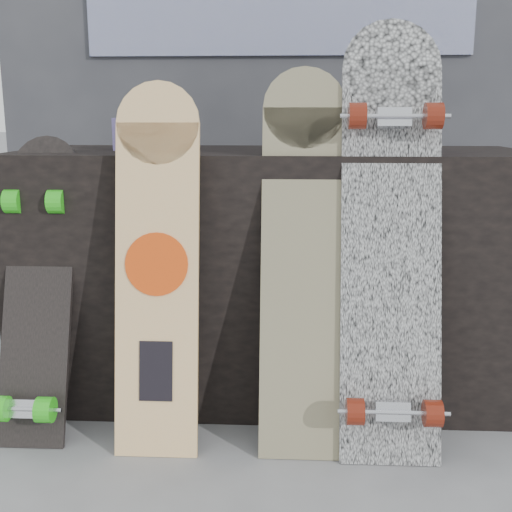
# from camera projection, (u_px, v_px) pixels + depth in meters

# --- Properties ---
(ground) EXTENTS (60.00, 60.00, 0.00)m
(ground) POSITION_uv_depth(u_px,v_px,m) (266.00, 461.00, 1.72)
(ground) COLOR slate
(ground) RESTS_ON ground
(vendor_table) EXTENTS (1.60, 0.60, 0.80)m
(vendor_table) POSITION_uv_depth(u_px,v_px,m) (272.00, 272.00, 2.12)
(vendor_table) COLOR black
(vendor_table) RESTS_ON ground
(booth) EXTENTS (2.40, 0.22, 2.20)m
(booth) POSITION_uv_depth(u_px,v_px,m) (279.00, 69.00, 2.80)
(booth) COLOR #343439
(booth) RESTS_ON ground
(merch_box_purple) EXTENTS (0.18, 0.12, 0.10)m
(merch_box_purple) POSITION_uv_depth(u_px,v_px,m) (145.00, 134.00, 2.05)
(merch_box_purple) COLOR #493670
(merch_box_purple) RESTS_ON vendor_table
(merch_box_small) EXTENTS (0.14, 0.14, 0.12)m
(merch_box_small) POSITION_uv_depth(u_px,v_px,m) (402.00, 132.00, 1.93)
(merch_box_small) COLOR #493670
(merch_box_small) RESTS_ON vendor_table
(merch_box_flat) EXTENTS (0.22, 0.10, 0.06)m
(merch_box_flat) POSITION_uv_depth(u_px,v_px,m) (324.00, 140.00, 2.07)
(merch_box_flat) COLOR #D1B78C
(merch_box_flat) RESTS_ON vendor_table
(longboard_geisha) EXTENTS (0.23, 0.21, 1.00)m
(longboard_geisha) POSITION_uv_depth(u_px,v_px,m) (157.00, 259.00, 1.73)
(longboard_geisha) COLOR beige
(longboard_geisha) RESTS_ON ground
(longboard_celtic) EXTENTS (0.23, 0.29, 1.04)m
(longboard_celtic) POSITION_uv_depth(u_px,v_px,m) (303.00, 248.00, 1.75)
(longboard_celtic) COLOR beige
(longboard_celtic) RESTS_ON ground
(longboard_cascadia) EXTENTS (0.27, 0.38, 1.17)m
(longboard_cascadia) POSITION_uv_depth(u_px,v_px,m) (391.00, 230.00, 1.72)
(longboard_cascadia) COLOR silver
(longboard_cascadia) RESTS_ON ground
(skateboard_dark) EXTENTS (0.20, 0.36, 0.85)m
(skateboard_dark) POSITION_uv_depth(u_px,v_px,m) (37.00, 284.00, 1.83)
(skateboard_dark) COLOR black
(skateboard_dark) RESTS_ON ground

